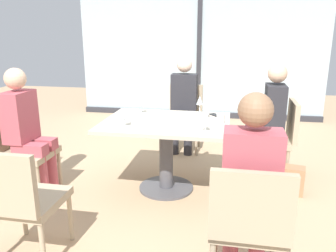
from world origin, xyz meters
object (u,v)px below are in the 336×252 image
object	(u,v)px
chair_far_right	(277,134)
wine_glass_4	(200,101)
chair_front_right	(248,220)
person_near_window	(184,100)
chair_side_end	(19,146)
person_front_right	(250,181)
wine_glass_0	(206,106)
chair_front_left	(19,198)
dining_table_main	(166,138)
person_side_end	(27,127)
person_far_right	(268,116)
handbag_0	(288,179)
coffee_cup	(221,118)
wine_glass_3	(141,101)
wine_glass_1	(206,117)
cell_phone_on_table	(215,115)
wine_glass_2	(124,113)
chair_near_window	(184,113)

from	to	relation	value
chair_far_right	wine_glass_4	world-z (taller)	wine_glass_4
chair_front_right	person_near_window	size ratio (longest dim) A/B	0.69
wine_glass_4	chair_side_end	bearing A→B (deg)	-155.71
chair_side_end	person_front_right	size ratio (longest dim) A/B	0.69
wine_glass_0	wine_glass_4	world-z (taller)	same
chair_front_left	dining_table_main	bearing A→B (deg)	60.16
person_side_end	person_far_right	bearing A→B (deg)	20.61
chair_side_end	chair_far_right	bearing A→B (deg)	18.97
chair_side_end	handbag_0	bearing A→B (deg)	10.60
person_far_right	handbag_0	world-z (taller)	person_far_right
person_far_right	chair_front_right	bearing A→B (deg)	-98.19
person_far_right	wine_glass_0	xyz separation A→B (m)	(-0.64, -0.35, 0.16)
person_far_right	coffee_cup	size ratio (longest dim) A/B	14.00
person_front_right	chair_far_right	bearing A→B (deg)	77.82
wine_glass_3	handbag_0	world-z (taller)	wine_glass_3
wine_glass_1	coffee_cup	bearing A→B (deg)	69.84
chair_far_right	person_side_end	xyz separation A→B (m)	(-2.43, -0.87, 0.20)
person_near_window	cell_phone_on_table	bearing A→B (deg)	-62.40
chair_side_end	wine_glass_3	bearing A→B (deg)	29.68
wine_glass_2	wine_glass_4	size ratio (longest dim) A/B	1.00
person_front_right	wine_glass_2	bearing A→B (deg)	139.37
chair_front_left	wine_glass_4	xyz separation A→B (m)	(1.05, 1.74, 0.37)
wine_glass_0	person_front_right	bearing A→B (deg)	-74.80
wine_glass_0	handbag_0	size ratio (longest dim) A/B	0.62
handbag_0	wine_glass_3	bearing A→B (deg)	-173.58
wine_glass_0	cell_phone_on_table	bearing A→B (deg)	58.09
chair_front_right	handbag_0	distance (m)	1.58
person_near_window	handbag_0	xyz separation A→B (m)	(1.23, -1.07, -0.56)
chair_front_left	person_far_right	xyz separation A→B (m)	(1.78, 1.85, 0.20)
dining_table_main	chair_side_end	size ratio (longest dim) A/B	1.42
wine_glass_2	chair_far_right	bearing A→B (deg)	28.37
chair_near_window	person_near_window	size ratio (longest dim) A/B	0.69
person_front_right	wine_glass_1	world-z (taller)	person_front_right
chair_front_left	person_front_right	world-z (taller)	person_front_right
chair_front_right	handbag_0	size ratio (longest dim) A/B	2.90
chair_side_end	chair_front_left	xyz separation A→B (m)	(0.65, -0.97, 0.00)
person_near_window	wine_glass_3	xyz separation A→B (m)	(-0.32, -0.94, 0.16)
person_side_end	wine_glass_0	size ratio (longest dim) A/B	6.81
cell_phone_on_table	chair_near_window	bearing A→B (deg)	76.24
wine_glass_1	dining_table_main	bearing A→B (deg)	143.75
chair_front_right	person_side_end	world-z (taller)	person_side_end
person_far_right	person_side_end	bearing A→B (deg)	-159.39
dining_table_main	wine_glass_0	xyz separation A→B (m)	(0.38, 0.18, 0.31)
dining_table_main	wine_glass_1	distance (m)	0.60
chair_far_right	chair_front_right	xyz separation A→B (m)	(-0.37, -1.85, 0.00)
chair_front_left	wine_glass_0	distance (m)	1.92
chair_near_window	person_front_right	distance (m)	2.65
person_near_window	wine_glass_1	xyz separation A→B (m)	(0.41, -1.51, 0.16)
wine_glass_1	cell_phone_on_table	bearing A→B (deg)	84.93
wine_glass_0	handbag_0	bearing A→B (deg)	-2.32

